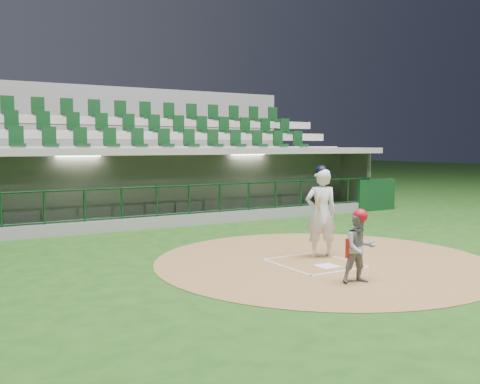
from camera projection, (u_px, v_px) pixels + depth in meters
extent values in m
plane|color=#1B4213|center=(306.00, 261.00, 11.46)|extent=(120.00, 120.00, 0.00)
cylinder|color=brown|center=(323.00, 261.00, 11.44)|extent=(7.20, 7.20, 0.01)
cube|color=white|center=(327.00, 266.00, 10.86)|extent=(0.43, 0.43, 0.02)
cube|color=white|center=(285.00, 267.00, 10.83)|extent=(0.05, 1.80, 0.01)
cube|color=silver|center=(342.00, 259.00, 11.58)|extent=(0.05, 1.80, 0.01)
cube|color=white|center=(291.00, 256.00, 11.93)|extent=(1.55, 0.05, 0.01)
cube|color=white|center=(342.00, 271.00, 10.47)|extent=(1.55, 0.05, 0.01)
cube|color=slate|center=(170.00, 236.00, 17.97)|extent=(15.00, 3.00, 0.10)
cube|color=gray|center=(153.00, 191.00, 19.23)|extent=(15.00, 0.20, 2.70)
cube|color=#B8B4A3|center=(154.00, 184.00, 19.10)|extent=(13.50, 0.04, 0.90)
cube|color=slate|center=(342.00, 186.00, 21.60)|extent=(0.20, 3.00, 2.70)
cube|color=gray|center=(172.00, 151.00, 17.51)|extent=(15.40, 3.50, 0.20)
cube|color=slate|center=(190.00, 221.00, 16.57)|extent=(15.00, 0.15, 0.40)
cube|color=black|center=(189.00, 170.00, 16.44)|extent=(15.00, 0.01, 0.95)
cube|color=olive|center=(159.00, 224.00, 18.85)|extent=(12.75, 0.40, 0.45)
cube|color=white|center=(78.00, 156.00, 16.24)|extent=(1.30, 0.35, 0.04)
cube|color=white|center=(247.00, 154.00, 19.24)|extent=(1.30, 0.35, 0.04)
cube|color=black|center=(376.00, 195.00, 20.40)|extent=(1.80, 0.18, 1.20)
imported|color=#B11E13|center=(17.00, 214.00, 16.36)|extent=(1.30, 1.04, 1.75)
imported|color=#A01115|center=(128.00, 207.00, 18.00)|extent=(1.17, 0.83, 1.84)
imported|color=#A51119|center=(220.00, 204.00, 19.96)|extent=(0.84, 0.60, 1.60)
imported|color=maroon|center=(278.00, 200.00, 21.19)|extent=(1.64, 0.89, 1.69)
cube|color=gray|center=(137.00, 180.00, 20.62)|extent=(17.00, 6.50, 2.50)
cube|color=#A8A498|center=(151.00, 151.00, 19.23)|extent=(16.60, 0.95, 0.30)
cube|color=#B0AB9F|center=(141.00, 136.00, 20.01)|extent=(16.60, 0.95, 0.30)
cube|color=#A19C92|center=(133.00, 122.00, 20.78)|extent=(16.60, 0.95, 0.30)
cube|color=slate|center=(111.00, 145.00, 23.39)|extent=(17.00, 0.25, 5.05)
imported|color=white|center=(321.00, 213.00, 11.76)|extent=(0.83, 0.68, 1.95)
sphere|color=black|center=(322.00, 172.00, 11.68)|extent=(0.28, 0.28, 0.28)
cylinder|color=tan|center=(319.00, 203.00, 11.40)|extent=(0.58, 0.79, 0.39)
imported|color=gray|center=(360.00, 248.00, 9.55)|extent=(0.71, 0.62, 1.26)
sphere|color=#AF1220|center=(360.00, 216.00, 9.50)|extent=(0.26, 0.26, 0.26)
cube|color=#B41A13|center=(354.00, 248.00, 9.68)|extent=(0.32, 0.10, 0.35)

